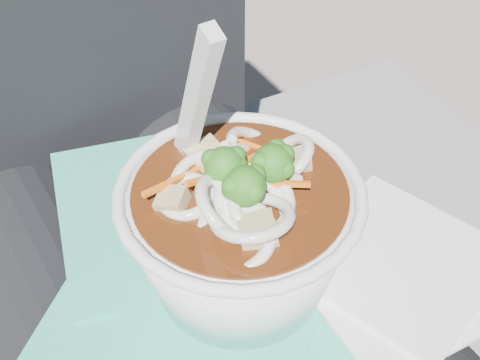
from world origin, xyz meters
TOP-DOWN VIEW (x-y plane):
  - person_body at (0.00, 0.09)m, footprint 0.34×0.94m
  - plastic_bag at (0.01, -0.02)m, footprint 0.35×0.42m
  - napkins at (0.13, -0.06)m, footprint 0.17×0.17m
  - udon_bowl at (0.02, -0.00)m, footprint 0.19×0.19m

SIDE VIEW (x-z plane):
  - person_body at x=0.00m, z-range 0.06..1.06m
  - plastic_bag at x=0.01m, z-range 0.61..0.63m
  - napkins at x=0.13m, z-range 0.63..0.64m
  - udon_bowl at x=0.02m, z-range 0.59..0.80m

